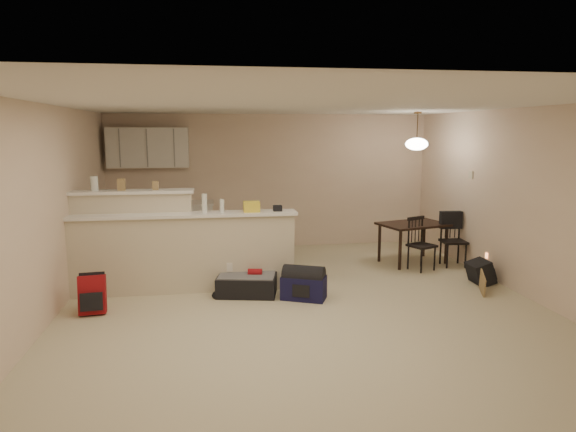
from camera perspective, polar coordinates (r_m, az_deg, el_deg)
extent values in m
plane|color=beige|center=(6.56, 1.82, -10.06)|extent=(7.00, 7.00, 0.00)
plane|color=white|center=(6.20, 1.94, 12.30)|extent=(7.00, 7.00, 0.00)
cube|color=beige|center=(9.70, -1.93, 3.86)|extent=(6.00, 0.02, 2.50)
cube|color=beige|center=(2.98, 14.53, -9.28)|extent=(6.00, 0.02, 2.50)
cube|color=beige|center=(6.43, -25.42, 0.11)|extent=(0.02, 7.00, 2.50)
cube|color=beige|center=(7.42, 25.31, 1.24)|extent=(0.02, 7.00, 2.50)
cube|color=beige|center=(7.19, -11.38, -4.15)|extent=(3.00, 0.28, 1.05)
cube|color=white|center=(7.08, -11.52, 0.14)|extent=(3.08, 0.38, 0.04)
cube|color=beige|center=(7.44, -16.74, -2.73)|extent=(1.60, 0.24, 1.35)
cube|color=white|center=(7.33, -17.00, 2.59)|extent=(1.68, 0.34, 0.04)
cube|color=white|center=(9.47, -15.28, 7.35)|extent=(1.40, 0.34, 0.70)
cube|color=white|center=(9.47, -13.78, -1.43)|extent=(1.80, 0.60, 0.90)
cube|color=beige|center=(8.70, 19.66, 4.34)|extent=(0.02, 0.12, 0.12)
cylinder|color=silver|center=(7.40, -20.73, 3.39)|extent=(0.10, 0.10, 0.20)
cube|color=#987C4E|center=(7.33, -18.03, 3.34)|extent=(0.10, 0.07, 0.16)
cube|color=#987C4E|center=(7.28, -14.52, 3.30)|extent=(0.08, 0.06, 0.12)
cylinder|color=silver|center=(7.05, -9.27, 1.40)|extent=(0.07, 0.07, 0.26)
cylinder|color=silver|center=(7.06, -7.35, 1.13)|extent=(0.06, 0.06, 0.18)
cube|color=#987C4E|center=(7.08, -4.06, 1.04)|extent=(0.22, 0.18, 0.14)
cube|color=#987C4E|center=(7.12, -1.17, 0.87)|extent=(0.12, 0.10, 0.08)
cube|color=black|center=(8.79, 13.76, -0.90)|extent=(1.23, 0.98, 0.04)
cylinder|color=black|center=(8.36, 12.34, -3.73)|extent=(0.05, 0.05, 0.64)
cylinder|color=black|center=(8.93, 17.18, -3.09)|extent=(0.05, 0.05, 0.64)
cylinder|color=black|center=(8.81, 10.13, -2.98)|extent=(0.05, 0.05, 0.64)
cylinder|color=black|center=(9.36, 14.86, -2.42)|extent=(0.05, 0.05, 0.64)
cylinder|color=brown|center=(8.66, 14.18, 9.55)|extent=(0.02, 0.02, 0.50)
cylinder|color=brown|center=(8.66, 14.24, 11.07)|extent=(0.12, 0.12, 0.03)
ellipsoid|color=white|center=(8.66, 14.10, 7.76)|extent=(0.36, 0.36, 0.20)
cube|color=black|center=(7.02, -4.58, -7.66)|extent=(0.87, 0.65, 0.26)
cube|color=maroon|center=(6.71, -20.91, -8.15)|extent=(0.33, 0.23, 0.47)
cube|color=#13123B|center=(6.81, 1.76, -7.95)|extent=(0.64, 0.51, 0.31)
cube|color=black|center=(7.98, 20.59, -5.89)|extent=(0.27, 0.38, 0.33)
cube|color=#987C4E|center=(7.50, 20.80, -7.06)|extent=(0.14, 0.36, 0.28)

